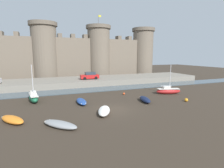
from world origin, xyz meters
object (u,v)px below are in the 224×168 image
Objects in this scene: sailboat_midflat_right at (168,91)px; rowboat_near_channel_right at (145,99)px; rowboat_foreground_centre at (12,119)px; mooring_buoy_near_shore at (124,94)px; mooring_buoy_near_channel at (186,100)px; car_quay_east at (90,76)px; rowboat_midflat_centre at (104,111)px; rowboat_near_channel_left at (60,124)px; rowboat_foreground_left at (81,101)px; sailboat_midflat_left at (34,97)px.

sailboat_midflat_right is 1.44× the size of rowboat_near_channel_right.
rowboat_foreground_centre is 9.44× the size of mooring_buoy_near_shore.
mooring_buoy_near_channel reaches higher than mooring_buoy_near_shore.
rowboat_near_channel_right is 17.51m from car_quay_east.
rowboat_midflat_centre is 1.09× the size of rowboat_foreground_centre.
mooring_buoy_near_channel is (5.75, -2.07, -0.12)m from rowboat_near_channel_right.
rowboat_midflat_centre is 9.57m from rowboat_foreground_centre.
rowboat_near_channel_left is 5.28m from rowboat_foreground_centre.
rowboat_near_channel_left is 18.34m from mooring_buoy_near_channel.
rowboat_foreground_left is at bearing 29.65° from rowboat_foreground_centre.
sailboat_midflat_left is at bearing 177.04° from mooring_buoy_near_shore.
rowboat_midflat_centre is 10.27m from mooring_buoy_near_shore.
mooring_buoy_near_shore is at bearing 42.00° from rowboat_near_channel_left.
rowboat_foreground_centre is at bearing -167.59° from sailboat_midflat_right.
sailboat_midflat_left is at bearing -135.65° from car_quay_east.
sailboat_midflat_right is 7.26m from rowboat_near_channel_right.
rowboat_foreground_left is at bearing 162.88° from mooring_buoy_near_channel.
rowboat_near_channel_left is (-5.14, -2.18, -0.06)m from rowboat_midflat_centre.
rowboat_foreground_left is 1.01× the size of rowboat_near_channel_right.
rowboat_foreground_left reaches higher than mooring_buoy_near_shore.
rowboat_foreground_centre reaches higher than mooring_buoy_near_shore.
sailboat_midflat_right is 0.93× the size of sailboat_midflat_left.
mooring_buoy_near_shore is (-6.67, 7.38, -0.07)m from mooring_buoy_near_channel.
rowboat_foreground_left is 9.63× the size of mooring_buoy_near_shore.
rowboat_near_channel_left reaches higher than mooring_buoy_near_shore.
mooring_buoy_near_channel is at bearing -47.89° from mooring_buoy_near_shore.
rowboat_foreground_left is 8.20m from rowboat_near_channel_left.
car_quay_east reaches higher than rowboat_foreground_left.
rowboat_foreground_left is 0.70× the size of sailboat_midflat_right.
sailboat_midflat_left is 1.32× the size of car_quay_east.
rowboat_near_channel_left is 10.12× the size of mooring_buoy_near_shore.
sailboat_midflat_right is at bearing -7.81° from sailboat_midflat_left.
car_quay_east is at bearing 105.05° from mooring_buoy_near_shore.
rowboat_foreground_left is at bearing -160.04° from mooring_buoy_near_shore.
rowboat_foreground_left is 0.86× the size of car_quay_east.
sailboat_midflat_left is 14.30m from mooring_buoy_near_shore.
rowboat_foreground_left is at bearing 107.42° from rowboat_midflat_centre.
sailboat_midflat_right is 1.36× the size of rowboat_near_channel_left.
car_quay_east reaches higher than mooring_buoy_near_shore.
rowboat_near_channel_right is 16.35m from sailboat_midflat_left.
rowboat_near_channel_right reaches higher than rowboat_foreground_centre.
rowboat_foreground_left is 0.65× the size of sailboat_midflat_left.
sailboat_midflat_right is 7.84m from mooring_buoy_near_shore.
rowboat_foreground_centre reaches higher than rowboat_foreground_left.
car_quay_east reaches higher than rowboat_near_channel_left.
rowboat_foreground_centre is at bearing -172.94° from rowboat_near_channel_right.
car_quay_east is at bearing 56.24° from rowboat_foreground_centre.
mooring_buoy_near_channel is (20.95, -8.12, -0.38)m from sailboat_midflat_left.
sailboat_midflat_right is at bearing 2.36° from rowboat_foreground_left.
sailboat_midflat_left is (-2.84, 11.03, 0.33)m from rowboat_near_channel_left.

